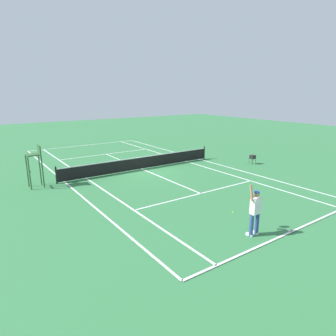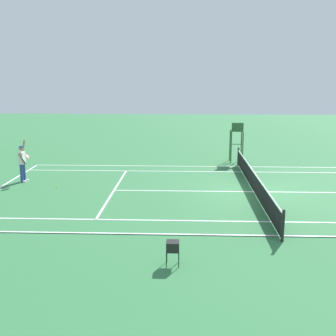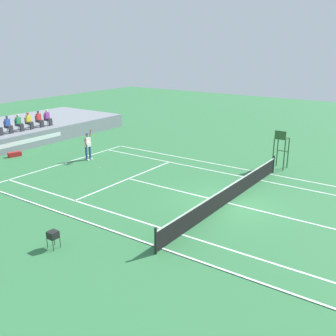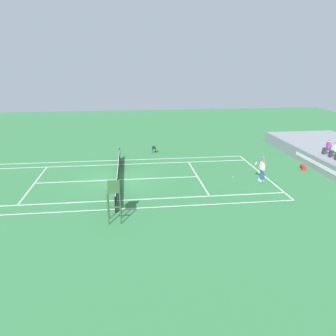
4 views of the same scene
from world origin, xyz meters
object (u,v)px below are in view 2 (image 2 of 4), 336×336
(tennis_player, at_px, (22,162))
(umpire_chair, at_px, (237,137))
(tennis_ball, at_px, (57,187))
(ball_hopper, at_px, (173,246))

(tennis_player, xyz_separation_m, umpire_chair, (5.54, -11.20, 0.56))
(tennis_ball, height_order, ball_hopper, ball_hopper)
(tennis_ball, bearing_deg, umpire_chair, -54.72)
(umpire_chair, bearing_deg, tennis_ball, 125.28)
(tennis_player, xyz_separation_m, tennis_ball, (-0.99, -1.96, -0.96))
(umpire_chair, distance_m, ball_hopper, 15.27)
(tennis_player, relative_size, tennis_ball, 30.63)
(tennis_player, relative_size, ball_hopper, 2.98)
(umpire_chair, xyz_separation_m, ball_hopper, (-14.84, 3.46, -0.98))
(tennis_ball, distance_m, umpire_chair, 11.41)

